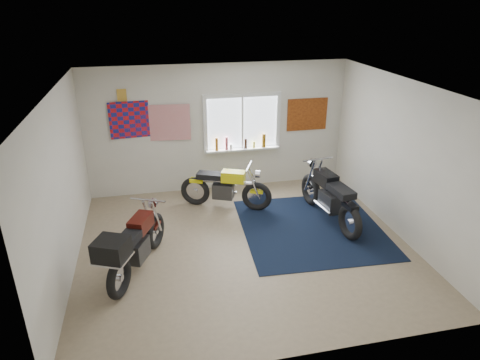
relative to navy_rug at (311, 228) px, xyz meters
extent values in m
plane|color=#9E896B|center=(-1.33, -0.33, -0.01)|extent=(5.50, 5.50, 0.00)
plane|color=white|center=(-1.33, -0.33, 2.69)|extent=(5.50, 5.50, 0.00)
plane|color=silver|center=(-1.33, 2.17, 1.34)|extent=(5.50, 0.00, 5.50)
plane|color=silver|center=(-1.33, -2.83, 1.34)|extent=(5.50, 0.00, 5.50)
plane|color=silver|center=(-4.08, -0.33, 1.34)|extent=(0.00, 5.00, 5.00)
plane|color=silver|center=(1.42, -0.33, 1.34)|extent=(0.00, 5.00, 5.00)
cube|color=black|center=(0.00, 0.00, 0.00)|extent=(2.63, 2.72, 0.01)
cube|color=white|center=(-0.83, 2.16, 1.44)|extent=(1.50, 0.02, 1.10)
cube|color=white|center=(-0.83, 2.14, 2.03)|extent=(1.66, 0.06, 0.08)
cube|color=white|center=(-0.83, 2.14, 0.85)|extent=(1.66, 0.06, 0.08)
cube|color=white|center=(-1.62, 2.14, 1.44)|extent=(0.08, 0.06, 1.10)
cube|color=white|center=(-0.04, 2.14, 1.44)|extent=(0.08, 0.06, 1.10)
cube|color=white|center=(-0.83, 2.14, 1.44)|extent=(0.04, 0.06, 1.10)
cube|color=white|center=(-0.83, 2.08, 0.87)|extent=(1.60, 0.16, 0.04)
cylinder|color=#995716|center=(-1.40, 2.07, 1.03)|extent=(0.07, 0.07, 0.28)
cylinder|color=silver|center=(-1.09, 2.07, 0.95)|extent=(0.06, 0.06, 0.12)
cylinder|color=black|center=(-0.77, 2.07, 1.00)|extent=(0.06, 0.06, 0.22)
cylinder|color=gold|center=(-0.58, 2.07, 0.96)|extent=(0.05, 0.05, 0.14)
cylinder|color=brown|center=(-0.36, 2.07, 1.04)|extent=(0.09, 0.09, 0.30)
cylinder|color=#B64853|center=(-1.18, 2.07, 1.04)|extent=(0.07, 0.07, 0.28)
plane|color=red|center=(-3.03, 2.15, 1.64)|extent=(1.00, 0.07, 1.00)
plane|color=red|center=(-2.38, 2.13, 1.54)|extent=(0.90, 0.09, 0.90)
cube|color=gold|center=(-3.23, 2.15, 2.14)|extent=(0.18, 0.02, 0.24)
cube|color=#A54C14|center=(0.62, 2.15, 1.54)|extent=(0.90, 0.03, 0.70)
torus|color=black|center=(-0.81, 0.92, 0.29)|extent=(0.60, 0.35, 0.60)
torus|color=black|center=(-1.96, 1.42, 0.29)|extent=(0.60, 0.35, 0.60)
cylinder|color=silver|center=(-0.81, 0.92, 0.29)|extent=(0.13, 0.12, 0.10)
cylinder|color=silver|center=(-1.96, 1.42, 0.29)|extent=(0.13, 0.12, 0.10)
cylinder|color=silver|center=(-1.38, 1.17, 0.55)|extent=(1.07, 0.53, 0.08)
cube|color=#2C2C2E|center=(-1.42, 1.19, 0.35)|extent=(0.47, 0.39, 0.31)
cylinder|color=silver|center=(-1.37, 1.32, 0.26)|extent=(0.48, 0.26, 0.06)
cube|color=yellow|center=(-1.24, 1.11, 0.68)|extent=(0.51, 0.39, 0.22)
cube|color=black|center=(-1.67, 1.30, 0.66)|extent=(0.55, 0.43, 0.11)
cube|color=yellow|center=(-1.92, 1.41, 0.53)|extent=(0.30, 0.24, 0.07)
cube|color=yellow|center=(-0.81, 0.92, 0.40)|extent=(0.28, 0.22, 0.04)
cylinder|color=silver|center=(-0.95, 0.98, 0.91)|extent=(0.25, 0.52, 0.03)
cylinder|color=silver|center=(-0.79, 0.91, 0.77)|extent=(0.14, 0.17, 0.14)
torus|color=black|center=(0.33, 0.95, 0.31)|extent=(0.21, 0.66, 0.64)
torus|color=black|center=(0.51, -0.47, 0.31)|extent=(0.21, 0.66, 0.64)
cylinder|color=silver|center=(0.33, 0.95, 0.31)|extent=(0.12, 0.12, 0.11)
cylinder|color=silver|center=(0.51, -0.47, 0.31)|extent=(0.12, 0.12, 0.11)
cylinder|color=silver|center=(0.42, 0.24, 0.63)|extent=(0.25, 1.29, 0.09)
cube|color=#2C2C2E|center=(0.43, 0.19, 0.40)|extent=(0.34, 0.49, 0.35)
cylinder|color=silver|center=(0.27, 0.17, 0.30)|extent=(0.14, 0.57, 0.07)
cube|color=black|center=(0.40, 0.43, 0.77)|extent=(0.33, 0.54, 0.25)
cube|color=black|center=(0.47, -0.11, 0.75)|extent=(0.36, 0.59, 0.12)
cube|color=black|center=(0.51, -0.42, 0.61)|extent=(0.20, 0.33, 0.08)
cube|color=black|center=(0.33, 0.95, 0.43)|extent=(0.18, 0.30, 0.05)
cylinder|color=silver|center=(0.35, 0.77, 1.04)|extent=(0.63, 0.12, 0.04)
cylinder|color=silver|center=(0.33, 0.97, 0.87)|extent=(0.18, 0.12, 0.16)
torus|color=black|center=(-2.81, -0.02, 0.30)|extent=(0.36, 0.61, 0.61)
torus|color=black|center=(-3.35, -1.23, 0.30)|extent=(0.36, 0.61, 0.61)
cylinder|color=silver|center=(-2.81, -0.02, 0.30)|extent=(0.13, 0.13, 0.10)
cylinder|color=silver|center=(-3.35, -1.23, 0.30)|extent=(0.13, 0.13, 0.10)
cylinder|color=silver|center=(-3.08, -0.62, 0.58)|extent=(0.56, 1.12, 0.08)
cube|color=#2C2C2E|center=(-3.10, -0.67, 0.37)|extent=(0.41, 0.50, 0.32)
cylinder|color=silver|center=(-3.24, -0.61, 0.28)|extent=(0.27, 0.50, 0.07)
cube|color=#3E0F0A|center=(-3.01, -0.47, 0.71)|extent=(0.42, 0.53, 0.23)
cube|color=black|center=(-3.21, -0.93, 0.69)|extent=(0.45, 0.58, 0.11)
cube|color=#3E0F0A|center=(-3.33, -1.18, 0.56)|extent=(0.25, 0.32, 0.08)
cube|color=#3E0F0A|center=(-2.81, -0.02, 0.41)|extent=(0.23, 0.30, 0.05)
cylinder|color=silver|center=(-2.88, -0.18, 0.96)|extent=(0.55, 0.27, 0.03)
cylinder|color=silver|center=(-2.80, 0.00, 0.81)|extent=(0.18, 0.15, 0.15)
cube|color=black|center=(-3.38, -1.31, 0.82)|extent=(0.55, 0.53, 0.28)
camera|label=1|loc=(-2.74, -6.42, 3.95)|focal=32.00mm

